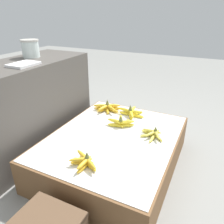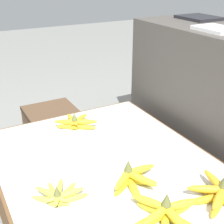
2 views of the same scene
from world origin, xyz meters
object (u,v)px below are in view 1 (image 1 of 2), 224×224
banana_bunch_front_midright (153,134)px  banana_bunch_middle_midright (121,122)px  banana_bunch_middle_left (85,161)px  banana_bunch_middle_right (131,112)px  banana_bunch_back_right (107,108)px  foam_tray_white (24,64)px  glass_jar (30,48)px

banana_bunch_front_midright → banana_bunch_middle_midright: banana_bunch_middle_midright is taller
banana_bunch_middle_left → banana_bunch_middle_midright: banana_bunch_middle_midright is taller
banana_bunch_middle_right → banana_bunch_back_right: bearing=89.7°
banana_bunch_middle_left → foam_tray_white: 0.86m
banana_bunch_middle_midright → glass_jar: 1.01m
banana_bunch_middle_left → banana_bunch_middle_right: size_ratio=0.83×
banana_bunch_middle_right → glass_jar: bearing=106.4°
banana_bunch_back_right → banana_bunch_middle_midright: bearing=-132.7°
banana_bunch_middle_right → banana_bunch_middle_left: bearing=180.0°
banana_bunch_back_right → foam_tray_white: (-0.52, 0.43, 0.47)m
banana_bunch_middle_right → glass_jar: size_ratio=1.72×
banana_bunch_back_right → glass_jar: (-0.25, 0.61, 0.54)m
banana_bunch_middle_right → foam_tray_white: size_ratio=1.25×
banana_bunch_middle_midright → banana_bunch_middle_right: bearing=-1.6°
banana_bunch_middle_left → banana_bunch_middle_midright: size_ratio=0.95×
banana_bunch_middle_left → banana_bunch_back_right: 0.82m
banana_bunch_front_midright → banana_bunch_back_right: 0.59m
foam_tray_white → banana_bunch_middle_right: bearing=-52.4°
foam_tray_white → glass_jar: bearing=34.3°
banana_bunch_middle_right → glass_jar: (-0.25, 0.85, 0.54)m
banana_bunch_back_right → glass_jar: glass_jar is taller
banana_bunch_middle_midright → banana_bunch_front_midright: bearing=-100.4°
banana_bunch_middle_midright → glass_jar: bearing=92.3°
banana_bunch_back_right → foam_tray_white: bearing=140.5°
banana_bunch_front_midright → foam_tray_white: bearing=104.6°
banana_bunch_middle_left → banana_bunch_middle_midright: 0.56m
glass_jar → banana_bunch_back_right: bearing=-67.5°
banana_bunch_back_right → glass_jar: 0.85m
banana_bunch_front_midright → banana_bunch_middle_midright: (0.05, 0.29, 0.01)m
glass_jar → foam_tray_white: bearing=-145.7°
banana_bunch_front_midright → banana_bunch_back_right: size_ratio=0.75×
banana_bunch_middle_midright → banana_bunch_middle_right: size_ratio=0.87×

